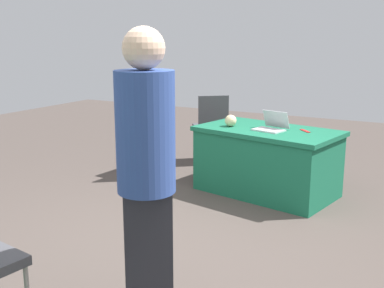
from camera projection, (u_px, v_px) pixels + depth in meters
name	position (u px, v px, depth m)	size (l,w,h in m)	color
ground_plane	(181.00, 249.00, 4.01)	(14.40, 14.40, 0.00)	#4C423D
table_foreground	(267.00, 161.00, 5.37)	(1.68, 1.16, 0.75)	#196647
chair_tucked_left	(149.00, 134.00, 6.04)	(0.49, 0.49, 0.95)	#9E9993
chair_aisle	(211.00, 124.00, 6.62)	(0.62, 0.62, 0.98)	#9E9993
person_presenter	(146.00, 167.00, 2.72)	(0.48, 0.48, 1.82)	#26262D
laptop_silver	(271.00, 127.00, 5.20)	(0.38, 0.36, 0.21)	silver
yarn_ball	(231.00, 121.00, 5.41)	(0.13, 0.13, 0.13)	beige
scissors_red	(305.00, 131.00, 5.15)	(0.18, 0.04, 0.01)	red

